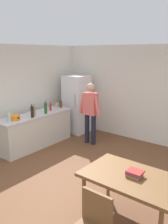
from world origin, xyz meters
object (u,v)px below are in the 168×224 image
utensil_jar (57,105)px  bottle_wine_green (46,108)px  person (90,110)px  cooking_pot (14,118)px  bottle_vinegar_tall (34,111)px  book_stack (135,173)px  bottle_sauce_red (51,107)px  bottle_beer_brown (61,104)px  bottle_water_clear (9,118)px  refrigerator (77,104)px  dining_table (131,180)px  bottle_wine_dark (32,112)px

utensil_jar → bottle_wine_green: size_ratio=0.94×
person → cooking_pot: (-1.00, -1.74, -0.02)m
person → bottle_vinegar_tall: size_ratio=5.31×
bottle_wine_green → book_stack: 3.52m
bottle_sauce_red → bottle_beer_brown: (-0.02, 0.44, 0.01)m
bottle_beer_brown → cooking_pot: bearing=-89.5°
utensil_jar → bottle_beer_brown: size_ratio=1.23×
book_stack → bottle_wine_green: bearing=158.3°
bottle_sauce_red → book_stack: bottle_sauce_red is taller
cooking_pot → bottle_wine_green: bottle_wine_green is taller
utensil_jar → bottle_water_clear: size_ratio=1.07×
refrigerator → bottle_beer_brown: bearing=-95.9°
dining_table → bottle_beer_brown: (-3.37, 2.06, 0.33)m
cooking_pot → bottle_water_clear: bearing=-62.5°
refrigerator → bottle_wine_dark: (0.12, -1.87, 0.15)m
bottle_wine_dark → bottle_beer_brown: bottle_wine_dark is taller
person → book_stack: bearing=-41.7°
cooking_pot → bottle_vinegar_tall: size_ratio=1.25×
bottle_water_clear → refrigerator: bearing=91.3°
bottle_wine_green → bottle_beer_brown: 0.77m
bottle_wine_dark → cooking_pot: bearing=-112.2°
person → dining_table: person is taller
cooking_pot → utensil_jar: utensil_jar is taller
dining_table → bottle_water_clear: size_ratio=4.67×
dining_table → bottle_beer_brown: bearing=148.5°
refrigerator → utensil_jar: refrigerator is taller
bottle_sauce_red → person: bearing=27.8°
bottle_wine_green → bottle_wine_dark: 0.48m
dining_table → book_stack: bearing=11.3°
cooking_pot → utensil_jar: bearing=95.2°
bottle_water_clear → bottle_beer_brown: bearing=93.8°
cooking_pot → bottle_vinegar_tall: 0.54m
person → bottle_water_clear: person is taller
utensil_jar → book_stack: size_ratio=1.37×
bottle_wine_dark → bottle_sauce_red: bearing=101.9°
refrigerator → utensil_jar: 0.70m
bottle_beer_brown → bottle_water_clear: bearing=-86.2°
bottle_wine_green → bottle_vinegar_tall: bottle_wine_green is taller
bottle_vinegar_tall → book_stack: bottle_vinegar_tall is taller
cooking_pot → bottle_wine_green: bearing=81.2°
utensil_jar → bottle_vinegar_tall: bearing=-75.8°
cooking_pot → bottle_vinegar_tall: bearing=75.8°
book_stack → refrigerator: bearing=141.2°
person → bottle_wine_green: size_ratio=5.00×
person → bottle_beer_brown: bearing=-175.2°
refrigerator → book_stack: (3.35, -2.69, -0.10)m
bottle_water_clear → dining_table: bearing=-3.5°
refrigerator → bottle_vinegar_tall: size_ratio=5.62×
utensil_jar → bottle_sauce_red: (0.15, -0.41, 0.02)m
cooking_pot → bottle_water_clear: 0.25m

